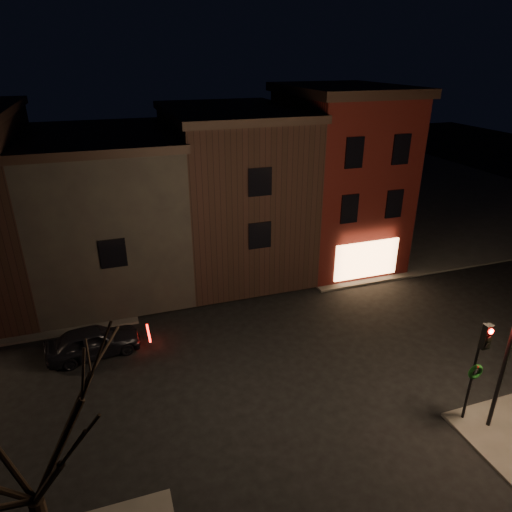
% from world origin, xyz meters
% --- Properties ---
extents(ground, '(120.00, 120.00, 0.00)m').
position_xyz_m(ground, '(0.00, 0.00, 0.00)').
color(ground, black).
rests_on(ground, ground).
extents(sidewalk_far_right, '(30.00, 30.00, 0.12)m').
position_xyz_m(sidewalk_far_right, '(20.00, 20.00, 0.06)').
color(sidewalk_far_right, '#2D2B28').
rests_on(sidewalk_far_right, ground).
extents(corner_building, '(6.50, 8.50, 10.50)m').
position_xyz_m(corner_building, '(8.00, 9.47, 5.40)').
color(corner_building, '#470F0C').
rests_on(corner_building, ground).
extents(row_building_a, '(7.30, 10.30, 9.40)m').
position_xyz_m(row_building_a, '(1.50, 10.50, 4.83)').
color(row_building_a, black).
rests_on(row_building_a, ground).
extents(row_building_b, '(7.80, 10.30, 8.40)m').
position_xyz_m(row_building_b, '(-5.75, 10.50, 4.33)').
color(row_building_b, black).
rests_on(row_building_b, ground).
extents(traffic_signal, '(0.58, 0.38, 4.05)m').
position_xyz_m(traffic_signal, '(5.60, -5.51, 2.81)').
color(traffic_signal, black).
rests_on(traffic_signal, sidewalk_near_right).
extents(bare_tree_left, '(5.60, 5.60, 7.50)m').
position_xyz_m(bare_tree_left, '(-8.00, -7.00, 5.43)').
color(bare_tree_left, black).
rests_on(bare_tree_left, sidewalk_near_left).
extents(parked_car_a, '(4.18, 2.13, 1.36)m').
position_xyz_m(parked_car_a, '(-7.07, 3.05, 0.68)').
color(parked_car_a, black).
rests_on(parked_car_a, ground).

